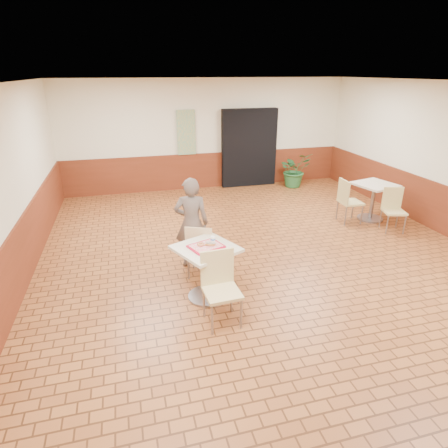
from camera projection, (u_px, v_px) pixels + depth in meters
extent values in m
cube|color=brown|center=(271.00, 266.00, 6.53)|extent=(8.00, 10.00, 0.01)
cube|color=white|center=(281.00, 83.00, 5.39)|extent=(8.00, 10.00, 0.01)
cube|color=beige|center=(207.00, 135.00, 10.43)|extent=(8.00, 0.01, 3.00)
cube|color=#612612|center=(208.00, 170.00, 10.79)|extent=(8.00, 0.04, 1.00)
cube|color=#612612|center=(15.00, 270.00, 5.39)|extent=(0.04, 10.00, 1.00)
cube|color=black|center=(249.00, 148.00, 10.76)|extent=(1.60, 0.22, 2.20)
cube|color=gray|center=(186.00, 133.00, 10.19)|extent=(0.50, 0.03, 1.20)
cube|color=beige|center=(206.00, 249.00, 5.34)|extent=(0.79, 0.79, 0.04)
cylinder|color=gray|center=(207.00, 274.00, 5.50)|extent=(0.09, 0.09, 0.79)
cylinder|color=gray|center=(207.00, 296.00, 5.65)|extent=(0.57, 0.57, 0.03)
cube|color=#D9C282|center=(222.00, 293.00, 4.90)|extent=(0.48, 0.48, 0.04)
cube|color=#D9C282|center=(217.00, 267.00, 4.98)|extent=(0.46, 0.06, 0.50)
cylinder|color=gray|center=(212.00, 320.00, 4.77)|extent=(0.03, 0.03, 0.45)
cylinder|color=gray|center=(241.00, 314.00, 4.88)|extent=(0.03, 0.03, 0.45)
cylinder|color=gray|center=(204.00, 303.00, 5.11)|extent=(0.03, 0.03, 0.45)
cylinder|color=gray|center=(231.00, 298.00, 5.23)|extent=(0.03, 0.03, 0.45)
cube|color=#D6B580|center=(201.00, 251.00, 6.12)|extent=(0.56, 0.56, 0.04)
cube|color=#D6B580|center=(199.00, 241.00, 5.85)|extent=(0.40, 0.20, 0.47)
cylinder|color=gray|center=(215.00, 259.00, 6.35)|extent=(0.03, 0.03, 0.42)
cylinder|color=gray|center=(193.00, 257.00, 6.40)|extent=(0.03, 0.03, 0.42)
cylinder|color=gray|center=(211.00, 269.00, 6.01)|extent=(0.03, 0.03, 0.42)
cylinder|color=gray|center=(188.00, 267.00, 6.06)|extent=(0.03, 0.03, 0.42)
imported|color=brown|center=(192.00, 223.00, 6.28)|extent=(0.65, 0.50, 1.58)
cube|color=red|center=(206.00, 247.00, 5.33)|extent=(0.45, 0.35, 0.03)
cube|color=#E18585|center=(206.00, 246.00, 5.33)|extent=(0.40, 0.30, 0.00)
torus|color=#B86A43|center=(201.00, 244.00, 5.33)|extent=(0.12, 0.12, 0.03)
ellipsoid|color=#C57839|center=(211.00, 244.00, 5.32)|extent=(0.17, 0.12, 0.04)
cube|color=beige|center=(211.00, 243.00, 5.31)|extent=(0.15, 0.10, 0.01)
ellipsoid|color=orange|center=(206.00, 245.00, 5.33)|extent=(0.04, 0.03, 0.02)
cylinder|color=white|center=(213.00, 239.00, 5.41)|extent=(0.07, 0.07, 0.09)
cylinder|color=blue|center=(213.00, 239.00, 5.41)|extent=(0.07, 0.07, 0.02)
cube|color=beige|center=(375.00, 185.00, 8.32)|extent=(0.79, 0.79, 0.04)
cylinder|color=gray|center=(372.00, 202.00, 8.47)|extent=(0.09, 0.09, 0.79)
cylinder|color=gray|center=(370.00, 218.00, 8.62)|extent=(0.57, 0.57, 0.03)
cube|color=#D0C47D|center=(351.00, 202.00, 8.29)|extent=(0.48, 0.48, 0.04)
cube|color=#D0C47D|center=(344.00, 191.00, 8.15)|extent=(0.06, 0.45, 0.50)
cylinder|color=gray|center=(362.00, 215.00, 8.24)|extent=(0.03, 0.03, 0.44)
cylinder|color=gray|center=(353.00, 209.00, 8.59)|extent=(0.03, 0.03, 0.44)
cylinder|color=gray|center=(346.00, 216.00, 8.17)|extent=(0.03, 0.03, 0.44)
cylinder|color=gray|center=(337.00, 210.00, 8.52)|extent=(0.03, 0.03, 0.44)
cube|color=#D7C881|center=(394.00, 212.00, 7.83)|extent=(0.52, 0.52, 0.04)
cube|color=#D7C881|center=(392.00, 197.00, 7.91)|extent=(0.41, 0.14, 0.46)
cylinder|color=gray|center=(387.00, 225.00, 7.75)|extent=(0.03, 0.03, 0.41)
cylinder|color=gray|center=(405.00, 225.00, 7.75)|extent=(0.03, 0.03, 0.41)
cylinder|color=gray|center=(380.00, 219.00, 8.08)|extent=(0.03, 0.03, 0.41)
cylinder|color=gray|center=(397.00, 219.00, 8.08)|extent=(0.03, 0.03, 0.41)
imported|color=#26602E|center=(294.00, 170.00, 10.85)|extent=(1.02, 0.92, 1.00)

